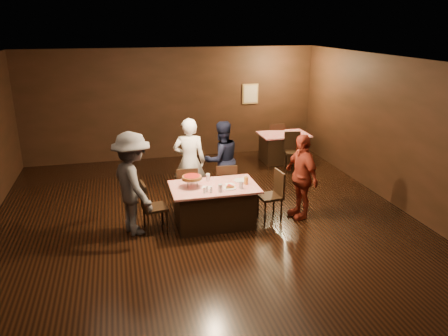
{
  "coord_description": "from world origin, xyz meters",
  "views": [
    {
      "loc": [
        -1.47,
        -6.83,
        3.66
      ],
      "look_at": [
        0.41,
        0.8,
        1.0
      ],
      "focal_mm": 35.0,
      "sensor_mm": 36.0,
      "label": 1
    }
  ],
  "objects_px": {
    "plate_empty": "(240,180)",
    "glass_front_right": "(241,185)",
    "diner_red_shirt": "(301,176)",
    "main_table": "(214,205)",
    "chair_far_left": "(186,188)",
    "diner_navy_hoodie": "(222,160)",
    "diner_grey_knit": "(133,184)",
    "chair_back_near": "(293,151)",
    "pizza_stand": "(192,178)",
    "glass_front_left": "(220,188)",
    "glass_back": "(208,177)",
    "chair_far_right": "(225,185)",
    "back_table": "(283,147)",
    "glass_amber": "(246,181)",
    "chair_end_left": "(155,206)",
    "chair_back_far": "(276,139)",
    "chair_end_right": "(270,195)",
    "diner_white_jacket": "(189,161)"
  },
  "relations": [
    {
      "from": "chair_end_left",
      "to": "glass_amber",
      "type": "bearing_deg",
      "value": -100.02
    },
    {
      "from": "chair_back_far",
      "to": "diner_white_jacket",
      "type": "relative_size",
      "value": 0.52
    },
    {
      "from": "chair_far_right",
      "to": "diner_grey_knit",
      "type": "relative_size",
      "value": 0.51
    },
    {
      "from": "chair_end_left",
      "to": "glass_front_right",
      "type": "distance_m",
      "value": 1.61
    },
    {
      "from": "chair_back_far",
      "to": "glass_front_left",
      "type": "height_order",
      "value": "chair_back_far"
    },
    {
      "from": "chair_end_right",
      "to": "chair_far_left",
      "type": "bearing_deg",
      "value": -121.65
    },
    {
      "from": "chair_back_far",
      "to": "pizza_stand",
      "type": "distance_m",
      "value": 5.03
    },
    {
      "from": "chair_far_left",
      "to": "glass_front_left",
      "type": "height_order",
      "value": "chair_far_left"
    },
    {
      "from": "main_table",
      "to": "chair_far_right",
      "type": "distance_m",
      "value": 0.85
    },
    {
      "from": "pizza_stand",
      "to": "glass_amber",
      "type": "distance_m",
      "value": 1.01
    },
    {
      "from": "back_table",
      "to": "diner_grey_knit",
      "type": "relative_size",
      "value": 0.7
    },
    {
      "from": "chair_far_left",
      "to": "glass_front_right",
      "type": "distance_m",
      "value": 1.36
    },
    {
      "from": "back_table",
      "to": "glass_back",
      "type": "distance_m",
      "value": 4.15
    },
    {
      "from": "diner_navy_hoodie",
      "to": "glass_front_left",
      "type": "bearing_deg",
      "value": 62.73
    },
    {
      "from": "plate_empty",
      "to": "glass_front_right",
      "type": "bearing_deg",
      "value": -104.04
    },
    {
      "from": "chair_end_left",
      "to": "glass_back",
      "type": "xyz_separation_m",
      "value": [
        1.05,
        0.3,
        0.37
      ]
    },
    {
      "from": "back_table",
      "to": "glass_back",
      "type": "xyz_separation_m",
      "value": [
        -2.74,
        -3.09,
        0.46
      ]
    },
    {
      "from": "diner_grey_knit",
      "to": "glass_amber",
      "type": "bearing_deg",
      "value": -112.68
    },
    {
      "from": "chair_back_near",
      "to": "diner_navy_hoodie",
      "type": "distance_m",
      "value": 2.65
    },
    {
      "from": "back_table",
      "to": "chair_end_left",
      "type": "xyz_separation_m",
      "value": [
        -3.79,
        -3.39,
        0.09
      ]
    },
    {
      "from": "chair_back_far",
      "to": "glass_back",
      "type": "bearing_deg",
      "value": 65.41
    },
    {
      "from": "chair_back_near",
      "to": "diner_navy_hoodie",
      "type": "height_order",
      "value": "diner_navy_hoodie"
    },
    {
      "from": "plate_empty",
      "to": "diner_red_shirt",
      "type": "bearing_deg",
      "value": -10.13
    },
    {
      "from": "diner_navy_hoodie",
      "to": "diner_grey_knit",
      "type": "bearing_deg",
      "value": 20.88
    },
    {
      "from": "chair_back_near",
      "to": "pizza_stand",
      "type": "bearing_deg",
      "value": -129.07
    },
    {
      "from": "pizza_stand",
      "to": "back_table",
      "type": "bearing_deg",
      "value": 47.26
    },
    {
      "from": "back_table",
      "to": "chair_far_left",
      "type": "distance_m",
      "value": 4.06
    },
    {
      "from": "glass_amber",
      "to": "chair_end_right",
      "type": "bearing_deg",
      "value": 5.71
    },
    {
      "from": "glass_back",
      "to": "chair_end_right",
      "type": "bearing_deg",
      "value": -14.62
    },
    {
      "from": "diner_grey_knit",
      "to": "glass_front_right",
      "type": "distance_m",
      "value": 1.93
    },
    {
      "from": "chair_far_right",
      "to": "back_table",
      "type": "bearing_deg",
      "value": -126.44
    },
    {
      "from": "chair_far_left",
      "to": "diner_navy_hoodie",
      "type": "relative_size",
      "value": 0.56
    },
    {
      "from": "plate_empty",
      "to": "glass_front_right",
      "type": "distance_m",
      "value": 0.42
    },
    {
      "from": "diner_white_jacket",
      "to": "glass_amber",
      "type": "height_order",
      "value": "diner_white_jacket"
    },
    {
      "from": "diner_red_shirt",
      "to": "main_table",
      "type": "bearing_deg",
      "value": -101.81
    },
    {
      "from": "glass_front_left",
      "to": "plate_empty",
      "type": "bearing_deg",
      "value": 41.99
    },
    {
      "from": "diner_navy_hoodie",
      "to": "chair_far_right",
      "type": "bearing_deg",
      "value": 70.96
    },
    {
      "from": "diner_grey_knit",
      "to": "main_table",
      "type": "bearing_deg",
      "value": -111.55
    },
    {
      "from": "main_table",
      "to": "glass_back",
      "type": "relative_size",
      "value": 11.43
    },
    {
      "from": "plate_empty",
      "to": "glass_back",
      "type": "height_order",
      "value": "glass_back"
    },
    {
      "from": "glass_amber",
      "to": "glass_back",
      "type": "bearing_deg",
      "value": 151.7
    },
    {
      "from": "chair_far_left",
      "to": "diner_grey_knit",
      "type": "relative_size",
      "value": 0.51
    },
    {
      "from": "main_table",
      "to": "chair_back_near",
      "type": "bearing_deg",
      "value": 45.04
    },
    {
      "from": "chair_far_right",
      "to": "glass_front_right",
      "type": "xyz_separation_m",
      "value": [
        0.05,
        -1.0,
        0.37
      ]
    },
    {
      "from": "glass_front_right",
      "to": "glass_amber",
      "type": "distance_m",
      "value": 0.25
    },
    {
      "from": "glass_front_left",
      "to": "glass_amber",
      "type": "distance_m",
      "value": 0.6
    },
    {
      "from": "chair_end_left",
      "to": "diner_grey_knit",
      "type": "xyz_separation_m",
      "value": [
        -0.35,
        0.02,
        0.46
      ]
    },
    {
      "from": "main_table",
      "to": "plate_empty",
      "type": "xyz_separation_m",
      "value": [
        0.55,
        0.15,
        0.39
      ]
    },
    {
      "from": "glass_amber",
      "to": "glass_back",
      "type": "height_order",
      "value": "same"
    },
    {
      "from": "pizza_stand",
      "to": "chair_end_left",
      "type": "bearing_deg",
      "value": -175.91
    }
  ]
}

